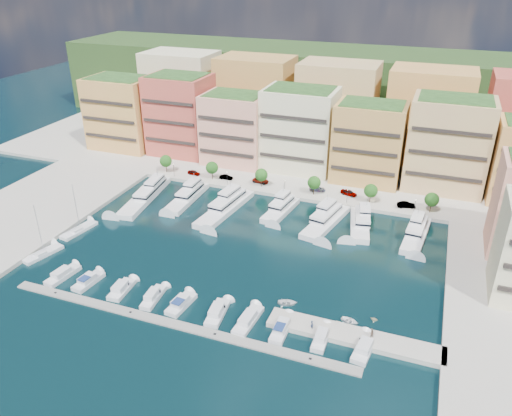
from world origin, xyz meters
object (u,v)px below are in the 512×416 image
(tree_1, at_px, (212,168))
(car_4, at_px, (349,193))
(tree_0, at_px, (166,161))
(car_2, at_px, (261,181))
(sailboat_1, at_px, (79,231))
(yacht_6, at_px, (416,233))
(cruiser_6, at_px, (248,320))
(lamppost_2, at_px, (285,185))
(tree_2, at_px, (261,175))
(yacht_4, at_px, (326,220))
(tender_0, at_px, (288,303))
(lamppost_3, at_px, (347,194))
(cruiser_1, at_px, (88,281))
(yacht_5, at_px, (360,222))
(cruiser_5, at_px, (217,313))
(person_1, at_px, (371,333))
(yacht_3, at_px, (281,208))
(cruiser_8, at_px, (321,338))
(car_5, at_px, (406,205))
(tree_4, at_px, (371,191))
(tree_3, at_px, (314,183))
(lamppost_0, at_px, (174,168))
(tree_5, at_px, (432,200))
(lamppost_4, at_px, (415,204))
(cruiser_4, at_px, (181,304))
(person_0, at_px, (312,325))
(yacht_2, at_px, (226,206))
(cruiser_9, at_px, (364,349))
(cruiser_7, at_px, (282,329))
(tender_1, at_px, (337,322))
(car_3, at_px, (317,189))
(car_1, at_px, (226,177))
(lamppost_1, at_px, (227,176))
(yacht_0, at_px, (147,194))
(sailboat_0, at_px, (43,254))
(car_0, at_px, (194,173))
(tender_2, at_px, (350,321))
(cruiser_3, at_px, (153,297))

(tree_1, xyz_separation_m, car_4, (41.55, 3.11, -2.93))
(tree_0, distance_m, car_2, 31.11)
(tree_0, xyz_separation_m, sailboat_1, (-2.45, -40.22, -4.44))
(yacht_6, height_order, cruiser_6, yacht_6)
(lamppost_2, xyz_separation_m, cruiser_6, (10.40, -55.80, -3.28))
(cruiser_6, height_order, car_2, car_2)
(tree_1, distance_m, tree_2, 16.00)
(yacht_4, xyz_separation_m, car_2, (-24.24, 16.69, 0.60))
(tender_0, bearing_deg, lamppost_3, -18.80)
(lamppost_3, xyz_separation_m, cruiser_1, (-43.96, -55.80, -3.26))
(lamppost_3, distance_m, yacht_5, 11.92)
(cruiser_5, distance_m, person_1, 29.11)
(yacht_3, bearing_deg, tree_0, 164.29)
(cruiser_8, xyz_separation_m, car_5, (9.17, 58.76, 1.25))
(tree_4, bearing_deg, tender_0, -99.36)
(tree_3, height_order, cruiser_6, tree_3)
(lamppost_0, relative_size, cruiser_6, 0.46)
(tree_1, bearing_deg, car_2, 10.07)
(tree_5, xyz_separation_m, yacht_6, (-2.41, -13.11, -3.53))
(tree_2, bearing_deg, lamppost_2, -16.04)
(yacht_5, height_order, cruiser_1, yacht_5)
(tree_5, height_order, cruiser_6, tree_5)
(lamppost_4, relative_size, tender_0, 1.08)
(cruiser_4, bearing_deg, cruiser_1, 180.00)
(person_0, bearing_deg, yacht_2, -13.61)
(cruiser_6, bearing_deg, yacht_2, 118.34)
(cruiser_9, bearing_deg, cruiser_5, -179.99)
(cruiser_4, relative_size, cruiser_7, 0.94)
(yacht_3, bearing_deg, cruiser_9, -56.85)
(tender_1, bearing_deg, yacht_6, -36.73)
(yacht_3, xyz_separation_m, car_3, (6.33, 14.57, 0.48))
(car_1, distance_m, car_3, 28.40)
(yacht_3, height_order, car_3, yacht_3)
(lamppost_1, distance_m, car_2, 10.36)
(cruiser_4, bearing_deg, tree_1, 109.11)
(yacht_0, relative_size, cruiser_4, 3.49)
(sailboat_1, xyz_separation_m, sailboat_0, (-0.53, -12.21, 0.00))
(car_2, relative_size, car_5, 1.02)
(person_1, bearing_deg, cruiser_7, -22.28)
(lamppost_3, relative_size, cruiser_5, 0.50)
(yacht_3, bearing_deg, car_5, 21.54)
(car_0, bearing_deg, tender_2, -124.93)
(lamppost_3, xyz_separation_m, car_3, (-9.60, 5.03, -2.13))
(lamppost_3, bearing_deg, sailboat_1, -147.90)
(tree_5, height_order, tender_1, tree_5)
(lamppost_0, bearing_deg, tender_2, -37.20)
(tree_3, distance_m, tender_0, 50.81)
(yacht_0, relative_size, sailboat_0, 2.06)
(yacht_5, bearing_deg, person_0, -91.55)
(yacht_2, relative_size, cruiser_3, 3.13)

